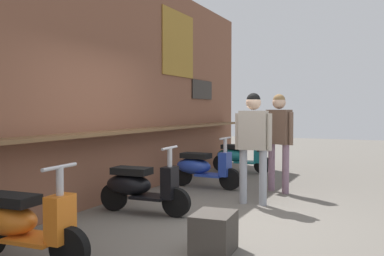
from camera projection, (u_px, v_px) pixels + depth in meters
The scene contains 9 objects.
ground_plane at pixel (210, 221), 5.60m from camera, with size 33.93×33.93×0.00m, color #605B54.
market_stall_facade at pixel (87, 79), 6.38m from camera, with size 12.12×0.61×3.91m.
scooter_orange at pixel (20, 222), 4.08m from camera, with size 0.48×1.40×0.97m.
scooter_black at pixel (139, 186), 6.01m from camera, with size 0.48×1.40×0.97m.
scooter_blue at pixel (202, 167), 8.00m from camera, with size 0.46×1.40×0.97m.
scooter_teal at pixel (238, 156), 9.93m from camera, with size 0.47×1.40×0.97m.
shopper_with_handbag at pixel (278, 132), 7.52m from camera, with size 0.42×0.68×1.75m.
shopper_browsing at pixel (253, 135), 6.54m from camera, with size 0.23×0.59×1.73m.
merchandise_crate at pixel (214, 233), 4.37m from camera, with size 0.50×0.40×0.41m, color #3D3833.
Camera 1 is at (-5.12, -2.14, 1.48)m, focal length 39.54 mm.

